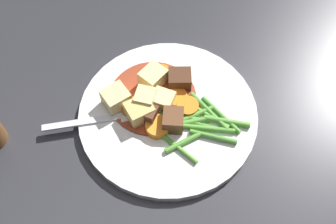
{
  "coord_description": "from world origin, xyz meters",
  "views": [
    {
      "loc": [
        -0.14,
        0.27,
        0.53
      ],
      "look_at": [
        0.0,
        0.0,
        0.01
      ],
      "focal_mm": 42.84,
      "sensor_mm": 36.0,
      "label": 1
    }
  ],
  "objects_px": {
    "dinner_plate": "(168,114)",
    "carrot_slice_5": "(177,97)",
    "meat_chunk_1": "(180,79)",
    "carrot_slice_0": "(162,73)",
    "potato_chunk_2": "(145,100)",
    "potato_chunk_4": "(139,111)",
    "meat_chunk_2": "(148,115)",
    "carrot_slice_3": "(133,108)",
    "potato_chunk_3": "(153,77)",
    "meat_chunk_0": "(173,120)",
    "potato_chunk_1": "(163,100)",
    "fork": "(106,118)",
    "carrot_slice_2": "(151,95)",
    "potato_chunk_0": "(116,98)",
    "carrot_slice_1": "(160,128)",
    "carrot_slice_4": "(188,107)"
  },
  "relations": [
    {
      "from": "carrot_slice_0",
      "to": "carrot_slice_1",
      "type": "distance_m",
      "value": 0.1
    },
    {
      "from": "carrot_slice_0",
      "to": "potato_chunk_2",
      "type": "distance_m",
      "value": 0.06
    },
    {
      "from": "carrot_slice_2",
      "to": "carrot_slice_4",
      "type": "relative_size",
      "value": 0.89
    },
    {
      "from": "carrot_slice_0",
      "to": "meat_chunk_1",
      "type": "distance_m",
      "value": 0.03
    },
    {
      "from": "potato_chunk_1",
      "to": "meat_chunk_1",
      "type": "height_order",
      "value": "meat_chunk_1"
    },
    {
      "from": "carrot_slice_0",
      "to": "potato_chunk_3",
      "type": "xyz_separation_m",
      "value": [
        0.0,
        0.02,
        0.01
      ]
    },
    {
      "from": "potato_chunk_1",
      "to": "potato_chunk_2",
      "type": "height_order",
      "value": "potato_chunk_2"
    },
    {
      "from": "carrot_slice_2",
      "to": "carrot_slice_3",
      "type": "bearing_deg",
      "value": 66.24
    },
    {
      "from": "meat_chunk_0",
      "to": "meat_chunk_1",
      "type": "relative_size",
      "value": 0.94
    },
    {
      "from": "carrot_slice_5",
      "to": "meat_chunk_2",
      "type": "height_order",
      "value": "meat_chunk_2"
    },
    {
      "from": "carrot_slice_3",
      "to": "potato_chunk_3",
      "type": "xyz_separation_m",
      "value": [
        -0.0,
        -0.06,
        0.01
      ]
    },
    {
      "from": "dinner_plate",
      "to": "carrot_slice_4",
      "type": "distance_m",
      "value": 0.03
    },
    {
      "from": "carrot_slice_0",
      "to": "meat_chunk_2",
      "type": "relative_size",
      "value": 1.09
    },
    {
      "from": "carrot_slice_5",
      "to": "fork",
      "type": "distance_m",
      "value": 0.11
    },
    {
      "from": "carrot_slice_1",
      "to": "carrot_slice_2",
      "type": "distance_m",
      "value": 0.06
    },
    {
      "from": "meat_chunk_0",
      "to": "dinner_plate",
      "type": "bearing_deg",
      "value": -43.7
    },
    {
      "from": "potato_chunk_2",
      "to": "meat_chunk_0",
      "type": "distance_m",
      "value": 0.05
    },
    {
      "from": "carrot_slice_0",
      "to": "carrot_slice_2",
      "type": "bearing_deg",
      "value": 97.12
    },
    {
      "from": "meat_chunk_0",
      "to": "potato_chunk_3",
      "type": "bearing_deg",
      "value": -40.51
    },
    {
      "from": "meat_chunk_1",
      "to": "meat_chunk_2",
      "type": "bearing_deg",
      "value": 81.34
    },
    {
      "from": "potato_chunk_4",
      "to": "meat_chunk_2",
      "type": "height_order",
      "value": "potato_chunk_4"
    },
    {
      "from": "dinner_plate",
      "to": "potato_chunk_4",
      "type": "xyz_separation_m",
      "value": [
        0.03,
        0.03,
        0.02
      ]
    },
    {
      "from": "fork",
      "to": "potato_chunk_3",
      "type": "bearing_deg",
      "value": -108.6
    },
    {
      "from": "potato_chunk_2",
      "to": "meat_chunk_2",
      "type": "distance_m",
      "value": 0.02
    },
    {
      "from": "meat_chunk_0",
      "to": "meat_chunk_2",
      "type": "relative_size",
      "value": 1.21
    },
    {
      "from": "potato_chunk_4",
      "to": "meat_chunk_2",
      "type": "relative_size",
      "value": 1.38
    },
    {
      "from": "carrot_slice_0",
      "to": "carrot_slice_2",
      "type": "distance_m",
      "value": 0.04
    },
    {
      "from": "carrot_slice_1",
      "to": "meat_chunk_2",
      "type": "xyz_separation_m",
      "value": [
        0.02,
        -0.01,
        0.01
      ]
    },
    {
      "from": "potato_chunk_2",
      "to": "fork",
      "type": "height_order",
      "value": "potato_chunk_2"
    },
    {
      "from": "meat_chunk_2",
      "to": "fork",
      "type": "bearing_deg",
      "value": 27.61
    },
    {
      "from": "carrot_slice_0",
      "to": "carrot_slice_2",
      "type": "relative_size",
      "value": 1.0
    },
    {
      "from": "dinner_plate",
      "to": "fork",
      "type": "distance_m",
      "value": 0.09
    },
    {
      "from": "potato_chunk_4",
      "to": "potato_chunk_1",
      "type": "bearing_deg",
      "value": -121.04
    },
    {
      "from": "meat_chunk_1",
      "to": "meat_chunk_2",
      "type": "height_order",
      "value": "meat_chunk_2"
    },
    {
      "from": "carrot_slice_0",
      "to": "fork",
      "type": "height_order",
      "value": "carrot_slice_0"
    },
    {
      "from": "dinner_plate",
      "to": "carrot_slice_1",
      "type": "relative_size",
      "value": 7.51
    },
    {
      "from": "carrot_slice_4",
      "to": "potato_chunk_4",
      "type": "distance_m",
      "value": 0.07
    },
    {
      "from": "meat_chunk_1",
      "to": "carrot_slice_2",
      "type": "bearing_deg",
      "value": 56.86
    },
    {
      "from": "carrot_slice_1",
      "to": "potato_chunk_2",
      "type": "bearing_deg",
      "value": -35.15
    },
    {
      "from": "carrot_slice_3",
      "to": "carrot_slice_4",
      "type": "bearing_deg",
      "value": -151.1
    },
    {
      "from": "potato_chunk_0",
      "to": "carrot_slice_5",
      "type": "bearing_deg",
      "value": -147.21
    },
    {
      "from": "potato_chunk_1",
      "to": "meat_chunk_0",
      "type": "distance_m",
      "value": 0.04
    },
    {
      "from": "potato_chunk_4",
      "to": "dinner_plate",
      "type": "bearing_deg",
      "value": -142.48
    },
    {
      "from": "potato_chunk_0",
      "to": "potato_chunk_3",
      "type": "height_order",
      "value": "same"
    },
    {
      "from": "dinner_plate",
      "to": "carrot_slice_5",
      "type": "distance_m",
      "value": 0.03
    },
    {
      "from": "carrot_slice_3",
      "to": "potato_chunk_3",
      "type": "distance_m",
      "value": 0.06
    },
    {
      "from": "carrot_slice_1",
      "to": "potato_chunk_4",
      "type": "height_order",
      "value": "potato_chunk_4"
    },
    {
      "from": "carrot_slice_5",
      "to": "meat_chunk_1",
      "type": "distance_m",
      "value": 0.03
    },
    {
      "from": "carrot_slice_3",
      "to": "potato_chunk_0",
      "type": "relative_size",
      "value": 0.95
    },
    {
      "from": "potato_chunk_1",
      "to": "fork",
      "type": "distance_m",
      "value": 0.09
    }
  ]
}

